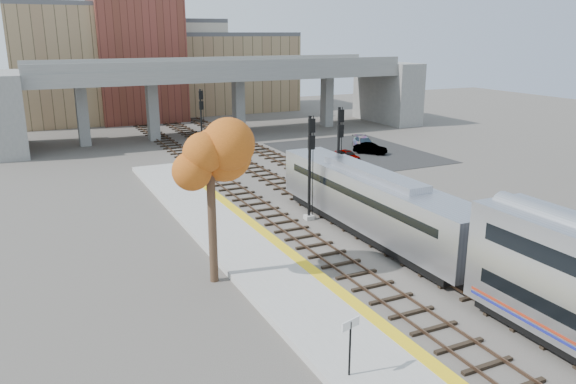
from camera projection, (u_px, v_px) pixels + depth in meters
name	position (u px, v px, depth m)	size (l,w,h in m)	color
ground	(412.00, 269.00, 30.92)	(160.00, 160.00, 0.00)	#47423D
platform	(294.00, 292.00, 27.85)	(4.50, 60.00, 0.35)	#9E9E99
yellow_strip	(327.00, 282.00, 28.59)	(0.70, 60.00, 0.01)	yellow
tracks	(318.00, 205.00, 42.12)	(10.70, 95.00, 0.25)	black
overpass	(223.00, 88.00, 70.38)	(54.00, 12.00, 9.50)	slate
buildings_far	(154.00, 64.00, 86.99)	(43.00, 21.00, 20.60)	#987F58
parking_lot	(355.00, 152.00, 61.01)	(14.00, 18.00, 0.04)	black
locomotive	(372.00, 201.00, 35.56)	(3.02, 19.05, 4.10)	#A8AAB2
signal_mast_near	(310.00, 169.00, 38.16)	(0.60, 0.64, 7.25)	#9E9E99
signal_mast_mid	(339.00, 155.00, 42.54)	(0.60, 0.64, 7.25)	#9E9E99
signal_mast_far	(202.00, 122.00, 59.66)	(0.60, 0.64, 6.85)	#9E9E99
station_sign	(350.00, 336.00, 20.37)	(0.88, 0.30, 2.27)	black
tree	(210.00, 159.00, 27.71)	(3.60, 3.60, 8.86)	#382619
car_a	(347.00, 155.00, 56.85)	(1.31, 3.25, 1.11)	#99999E
car_b	(370.00, 148.00, 60.03)	(1.23, 3.52, 1.16)	#99999E
car_c	(364.00, 143.00, 62.81)	(1.79, 4.40, 1.28)	#99999E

